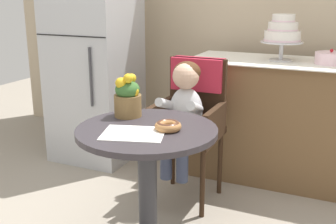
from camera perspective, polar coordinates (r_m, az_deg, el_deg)
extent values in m
cylinder|color=#332D33|center=(2.13, -2.90, -2.55)|extent=(0.72, 0.72, 0.03)
cylinder|color=#333338|center=(2.27, -2.77, -11.20)|extent=(0.10, 0.10, 0.69)
cube|color=#332114|center=(2.79, 2.58, -3.04)|extent=(0.42, 0.42, 0.04)
cube|color=#332114|center=(2.89, 4.05, 2.82)|extent=(0.40, 0.04, 0.46)
cube|color=#332114|center=(2.82, -0.97, -0.37)|extent=(0.04, 0.38, 0.18)
cube|color=#332114|center=(2.69, 6.36, -1.32)|extent=(0.04, 0.38, 0.18)
cube|color=#B22338|center=(2.86, 4.09, 5.16)|extent=(0.36, 0.11, 0.22)
cylinder|color=#332114|center=(2.79, -2.35, -8.43)|extent=(0.03, 0.03, 0.45)
cylinder|color=#332114|center=(2.67, 4.69, -9.74)|extent=(0.03, 0.03, 0.45)
cylinder|color=#332114|center=(3.09, 0.66, -5.92)|extent=(0.03, 0.03, 0.45)
cylinder|color=#332114|center=(2.98, 7.06, -6.95)|extent=(0.03, 0.03, 0.45)
ellipsoid|color=silver|center=(2.72, 2.46, 0.26)|extent=(0.22, 0.16, 0.30)
sphere|color=#E0B293|center=(2.66, 2.44, 4.92)|extent=(0.17, 0.17, 0.17)
ellipsoid|color=#4C2D19|center=(2.67, 2.61, 5.46)|extent=(0.17, 0.17, 0.14)
cylinder|color=silver|center=(2.66, -0.13, 1.06)|extent=(0.08, 0.23, 0.13)
sphere|color=#E0B293|center=(2.61, -0.64, -0.85)|extent=(0.06, 0.06, 0.06)
cylinder|color=silver|center=(2.59, 3.69, 0.61)|extent=(0.08, 0.23, 0.13)
sphere|color=#E0B293|center=(2.55, 2.85, -1.31)|extent=(0.06, 0.06, 0.06)
cylinder|color=#3F4760|center=(2.70, 0.72, -2.27)|extent=(0.09, 0.22, 0.09)
cylinder|color=#3F4760|center=(2.66, -0.25, -6.42)|extent=(0.08, 0.08, 0.26)
cylinder|color=#3F4760|center=(2.66, 2.89, -2.58)|extent=(0.09, 0.22, 0.09)
cylinder|color=#3F4760|center=(2.62, 1.95, -6.80)|extent=(0.08, 0.08, 0.26)
cube|color=white|center=(2.04, -4.71, -2.92)|extent=(0.35, 0.31, 0.00)
torus|color=#AD7542|center=(2.08, 0.01, -1.94)|extent=(0.13, 0.13, 0.04)
torus|color=#512D1E|center=(2.07, 0.01, -1.63)|extent=(0.12, 0.12, 0.02)
cylinder|color=brown|center=(2.31, -5.46, 0.88)|extent=(0.15, 0.15, 0.12)
ellipsoid|color=#38662D|center=(2.29, -5.52, 3.05)|extent=(0.14, 0.14, 0.10)
sphere|color=gold|center=(2.27, -4.78, 2.88)|extent=(0.07, 0.07, 0.07)
sphere|color=gold|center=(2.30, -4.96, 4.60)|extent=(0.05, 0.05, 0.05)
sphere|color=gold|center=(2.33, -5.77, 4.11)|extent=(0.06, 0.06, 0.06)
sphere|color=gold|center=(2.31, -6.10, 3.00)|extent=(0.05, 0.05, 0.05)
sphere|color=gold|center=(2.26, -6.42, 3.92)|extent=(0.06, 0.06, 0.06)
sphere|color=gold|center=(2.25, -5.43, 4.56)|extent=(0.05, 0.05, 0.05)
cube|color=brown|center=(3.25, 16.64, -1.32)|extent=(1.50, 0.56, 0.90)
cube|color=white|center=(3.15, 17.28, 6.45)|extent=(1.56, 0.62, 0.01)
cylinder|color=silver|center=(3.17, 15.02, 6.83)|extent=(0.16, 0.16, 0.01)
cylinder|color=silver|center=(3.16, 15.11, 8.00)|extent=(0.03, 0.03, 0.12)
cylinder|color=silver|center=(3.15, 15.19, 9.15)|extent=(0.30, 0.30, 0.01)
cylinder|color=white|center=(3.15, 15.25, 9.90)|extent=(0.26, 0.25, 0.08)
cylinder|color=silver|center=(3.15, 15.21, 9.42)|extent=(0.26, 0.26, 0.01)
cylinder|color=white|center=(3.14, 15.34, 11.13)|extent=(0.21, 0.21, 0.06)
cylinder|color=silver|center=(3.14, 15.31, 10.74)|extent=(0.21, 0.21, 0.01)
cylinder|color=white|center=(3.14, 15.42, 12.19)|extent=(0.16, 0.16, 0.06)
cylinder|color=silver|center=(3.14, 15.39, 11.84)|extent=(0.16, 0.16, 0.01)
cylinder|color=silver|center=(3.12, 21.23, 6.83)|extent=(0.21, 0.21, 0.08)
sphere|color=red|center=(3.12, 21.33, 7.78)|extent=(0.02, 0.02, 0.02)
cube|color=#B7BABF|center=(3.54, -9.99, 7.17)|extent=(0.64, 0.60, 1.70)
cube|color=black|center=(3.27, -13.17, 10.03)|extent=(0.63, 0.01, 0.01)
cylinder|color=#3F3F44|center=(3.20, -10.46, 4.67)|extent=(0.02, 0.02, 0.45)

